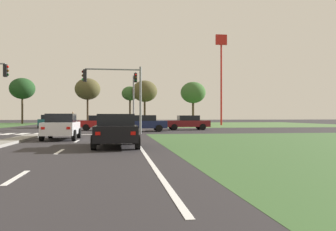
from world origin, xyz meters
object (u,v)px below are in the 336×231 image
car_maroon_near (187,122)px  car_beige_third (66,120)px  car_red_seventh (100,123)px  traffic_signal_near_right (119,87)px  traffic_signal_far_right (134,91)px  car_white_second (62,126)px  car_teal_fourth (49,121)px  treeline_sixth (193,93)px  car_black_fifth (116,130)px  treeline_fourth (130,94)px  treeline_fifth (145,91)px  treeline_second (22,89)px  pedestrian_at_median (73,117)px  treeline_third (88,89)px  fastfood_pole_sign (221,61)px  car_navy_sixth (143,123)px

car_maroon_near → car_beige_third: car_beige_third is taller
car_red_seventh → traffic_signal_near_right: size_ratio=0.82×
traffic_signal_far_right → car_white_second: bearing=-106.7°
car_teal_fourth → treeline_sixth: bearing=-132.4°
car_maroon_near → traffic_signal_far_right: (-5.34, 3.64, 3.49)m
car_red_seventh → car_black_fifth: bearing=5.0°
car_white_second → car_teal_fourth: bearing=102.4°
car_maroon_near → car_red_seventh: car_red_seventh is taller
traffic_signal_near_right → treeline_fourth: (2.23, 41.73, 2.11)m
treeline_fifth → treeline_sixth: bearing=6.3°
treeline_second → traffic_signal_near_right: bearing=-66.2°
car_red_seventh → pedestrian_at_median: bearing=-158.8°
car_maroon_near → traffic_signal_far_right: 7.34m
treeline_sixth → car_white_second: bearing=-111.2°
car_maroon_near → treeline_second: 41.37m
pedestrian_at_median → treeline_third: bearing=-102.8°
car_white_second → fastfood_pole_sign: size_ratio=0.29×
car_red_seventh → treeline_sixth: 37.73m
car_maroon_near → pedestrian_at_median: bearing=51.0°
traffic_signal_far_right → treeline_third: treeline_third is taller
treeline_third → car_red_seventh: bearing=-83.0°
car_black_fifth → car_maroon_near: bearing=69.6°
car_black_fifth → pedestrian_at_median: pedestrian_at_median is taller
car_maroon_near → car_red_seventh: bearing=89.0°
traffic_signal_near_right → fastfood_pole_sign: (15.99, 25.42, 6.44)m
car_teal_fourth → treeline_fourth: 28.35m
treeline_second → car_maroon_near: bearing=-52.7°
car_navy_sixth → fastfood_pole_sign: size_ratio=0.31×
traffic_signal_far_right → car_beige_third: bearing=119.0°
treeline_third → pedestrian_at_median: bearing=-89.4°
traffic_signal_near_right → treeline_fifth: treeline_fifth is taller
fastfood_pole_sign → treeline_third: fastfood_pole_sign is taller
car_black_fifth → traffic_signal_far_right: size_ratio=0.73×
car_red_seventh → traffic_signal_far_right: traffic_signal_far_right is taller
car_black_fifth → treeline_third: size_ratio=0.51×
treeline_fourth → traffic_signal_near_right: bearing=-93.1°
car_black_fifth → treeline_second: 55.12m
traffic_signal_near_right → treeline_fifth: (5.02, 40.21, 2.52)m
car_teal_fourth → car_navy_sixth: (10.57, -11.45, -0.03)m
traffic_signal_far_right → treeline_sixth: bearing=66.3°
car_maroon_near → traffic_signal_near_right: (-7.07, -7.74, 2.96)m
car_navy_sixth → treeline_second: (-20.04, 35.89, 5.75)m
pedestrian_at_median → fastfood_pole_sign: (21.79, 7.27, 8.89)m
car_maroon_near → traffic_signal_far_right: traffic_signal_far_right is taller
car_teal_fourth → treeline_sixth: size_ratio=0.51×
car_maroon_near → fastfood_pole_sign: fastfood_pole_sign is taller
car_beige_third → treeline_sixth: bearing=-153.1°
fastfood_pole_sign → treeline_sixth: (-1.11, 15.88, -4.02)m
car_black_fifth → traffic_signal_far_right: (1.86, 22.96, 3.48)m
car_red_seventh → treeline_fourth: size_ratio=0.60×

